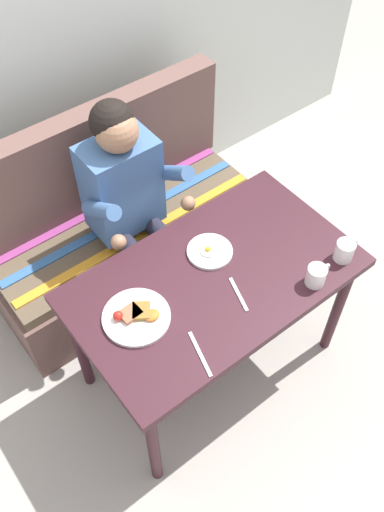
{
  "coord_description": "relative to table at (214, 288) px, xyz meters",
  "views": [
    {
      "loc": [
        -0.91,
        -1.02,
        2.56
      ],
      "look_at": [
        0.0,
        0.15,
        0.72
      ],
      "focal_mm": 38.89,
      "sensor_mm": 36.0,
      "label": 1
    }
  ],
  "objects": [
    {
      "name": "back_wall",
      "position": [
        0.0,
        1.27,
        0.65
      ],
      "size": [
        4.4,
        0.1,
        2.6
      ],
      "primitive_type": "cube",
      "color": "silver",
      "rests_on": "ground"
    },
    {
      "name": "knife",
      "position": [
        -0.27,
        -0.24,
        0.08
      ],
      "size": [
        0.07,
        0.2,
        0.0
      ],
      "primitive_type": "cube",
      "rotation": [
        0.0,
        0.0,
        -0.26
      ],
      "color": "silver",
      "rests_on": "table"
    },
    {
      "name": "ground_plane",
      "position": [
        0.0,
        0.0,
        -0.65
      ],
      "size": [
        8.0,
        8.0,
        0.0
      ],
      "primitive_type": "plane",
      "color": "#A49D92"
    },
    {
      "name": "couch",
      "position": [
        0.0,
        0.76,
        -0.32
      ],
      "size": [
        1.44,
        0.56,
        1.0
      ],
      "color": "brown",
      "rests_on": "ground"
    },
    {
      "name": "table",
      "position": [
        0.0,
        0.0,
        0.0
      ],
      "size": [
        1.2,
        0.7,
        0.73
      ],
      "color": "#351820",
      "rests_on": "ground"
    },
    {
      "name": "plate_breakfast",
      "position": [
        -0.37,
        0.03,
        0.09
      ],
      "size": [
        0.27,
        0.27,
        0.05
      ],
      "color": "white",
      "rests_on": "table"
    },
    {
      "name": "coffee_mug",
      "position": [
        0.31,
        -0.27,
        0.13
      ],
      "size": [
        0.12,
        0.08,
        0.09
      ],
      "color": "white",
      "rests_on": "table"
    },
    {
      "name": "fork",
      "position": [
        0.02,
        -0.13,
        0.08
      ],
      "size": [
        0.06,
        0.17,
        0.0
      ],
      "primitive_type": "cube",
      "rotation": [
        0.0,
        0.0,
        -0.31
      ],
      "color": "silver",
      "rests_on": "table"
    },
    {
      "name": "person",
      "position": [
        -0.02,
        0.59,
        0.09
      ],
      "size": [
        0.45,
        0.61,
        1.21
      ],
      "color": "#416498",
      "rests_on": "ground"
    },
    {
      "name": "plate_eggs",
      "position": [
        0.07,
        0.11,
        0.09
      ],
      "size": [
        0.2,
        0.2,
        0.04
      ],
      "color": "white",
      "rests_on": "table"
    },
    {
      "name": "coffee_mug_second",
      "position": [
        0.49,
        -0.25,
        0.13
      ],
      "size": [
        0.12,
        0.08,
        0.09
      ],
      "color": "white",
      "rests_on": "table"
    }
  ]
}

